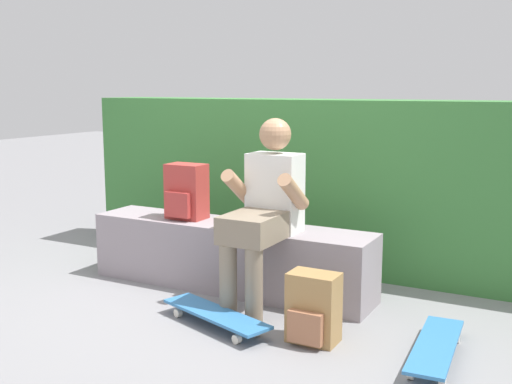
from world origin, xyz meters
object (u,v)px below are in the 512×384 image
object	(u,v)px
bench_main	(229,256)
skateboard_beside_bench	(436,346)
person_skater	(265,206)
backpack_on_bench	(186,192)
backpack_on_ground	(313,309)
skateboard_near_person	(216,315)

from	to	relation	value
bench_main	skateboard_beside_bench	size ratio (longest dim) A/B	2.59
bench_main	person_skater	world-z (taller)	person_skater
person_skater	skateboard_beside_bench	size ratio (longest dim) A/B	1.51
bench_main	backpack_on_bench	distance (m)	0.56
bench_main	backpack_on_ground	size ratio (longest dim) A/B	5.25
person_skater	skateboard_beside_bench	world-z (taller)	person_skater
person_skater	backpack_on_ground	xyz separation A→B (m)	(0.51, -0.39, -0.48)
bench_main	backpack_on_bench	bearing A→B (deg)	-178.49
backpack_on_ground	skateboard_near_person	bearing A→B (deg)	-173.84
person_skater	backpack_on_ground	world-z (taller)	person_skater
person_skater	backpack_on_ground	distance (m)	0.80
skateboard_near_person	bench_main	bearing A→B (deg)	113.91
skateboard_beside_bench	backpack_on_bench	bearing A→B (deg)	165.38
person_skater	backpack_on_bench	xyz separation A→B (m)	(-0.75, 0.20, -0.00)
backpack_on_ground	bench_main	bearing A→B (deg)	146.29
bench_main	skateboard_beside_bench	xyz separation A→B (m)	(1.57, -0.51, -0.16)
person_skater	backpack_on_bench	size ratio (longest dim) A/B	3.07
skateboard_near_person	backpack_on_ground	world-z (taller)	backpack_on_ground
skateboard_near_person	backpack_on_bench	world-z (taller)	backpack_on_bench
person_skater	backpack_on_bench	bearing A→B (deg)	164.96
backpack_on_ground	person_skater	bearing A→B (deg)	142.57
bench_main	person_skater	bearing A→B (deg)	-28.32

